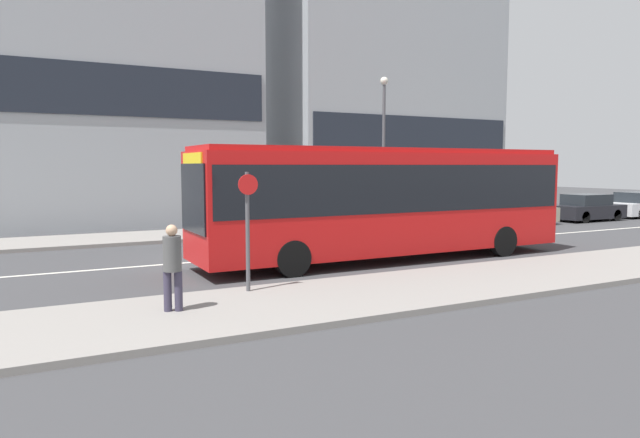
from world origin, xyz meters
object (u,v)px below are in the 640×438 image
object	(u,v)px
city_bus	(387,196)
parked_car_0	(515,212)
bus_stop_sign	(248,222)
street_lamp	(384,135)
parked_car_1	(587,208)
pedestrian_near_stop	(172,262)

from	to	relation	value
city_bus	parked_car_0	size ratio (longest dim) A/B	2.82
bus_stop_sign	street_lamp	world-z (taller)	street_lamp
bus_stop_sign	parked_car_1	bearing A→B (deg)	20.84
city_bus	street_lamp	bearing A→B (deg)	51.45
parked_car_1	bus_stop_sign	world-z (taller)	bus_stop_sign
parked_car_1	bus_stop_sign	size ratio (longest dim) A/B	1.51
pedestrian_near_stop	bus_stop_sign	size ratio (longest dim) A/B	0.63
city_bus	street_lamp	size ratio (longest dim) A/B	1.77
parked_car_1	street_lamp	bearing A→B (deg)	170.69
pedestrian_near_stop	parked_car_0	bearing A→B (deg)	46.86
pedestrian_near_stop	street_lamp	bearing A→B (deg)	62.62
city_bus	parked_car_0	distance (m)	12.63
parked_car_0	bus_stop_sign	bearing A→B (deg)	-153.31
pedestrian_near_stop	bus_stop_sign	distance (m)	2.18
city_bus	pedestrian_near_stop	size ratio (longest dim) A/B	7.23
pedestrian_near_stop	street_lamp	xyz separation A→B (m)	(12.13, 11.13, 3.18)
city_bus	pedestrian_near_stop	xyz separation A→B (m)	(-7.32, -3.72, -0.88)
bus_stop_sign	city_bus	bearing A→B (deg)	26.73
city_bus	parked_car_0	world-z (taller)	city_bus
street_lamp	parked_car_0	bearing A→B (deg)	-15.45
city_bus	parked_car_1	size ratio (longest dim) A/B	3.02
city_bus	pedestrian_near_stop	bearing A→B (deg)	-158.57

